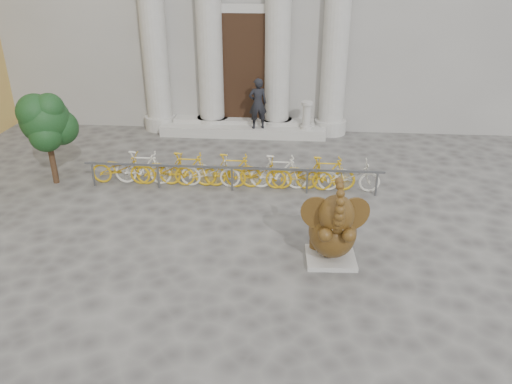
# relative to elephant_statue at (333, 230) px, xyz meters

# --- Properties ---
(ground) EXTENTS (80.00, 80.00, 0.00)m
(ground) POSITION_rel_elephant_statue_xyz_m (-2.78, -1.13, -0.77)
(ground) COLOR #474442
(ground) RESTS_ON ground
(entrance_steps) EXTENTS (6.00, 1.20, 0.36)m
(entrance_steps) POSITION_rel_elephant_statue_xyz_m (-2.78, 8.27, -0.59)
(entrance_steps) COLOR #A8A59E
(entrance_steps) RESTS_ON ground
(elephant_statue) EXTENTS (1.42, 1.58, 2.12)m
(elephant_statue) POSITION_rel_elephant_statue_xyz_m (0.00, 0.00, 0.00)
(elephant_statue) COLOR #A8A59E
(elephant_statue) RESTS_ON ground
(bike_rack) EXTENTS (8.36, 0.53, 1.00)m
(bike_rack) POSITION_rel_elephant_statue_xyz_m (-2.58, 3.62, -0.27)
(bike_rack) COLOR slate
(bike_rack) RESTS_ON ground
(tree) EXTENTS (1.54, 1.40, 2.67)m
(tree) POSITION_rel_elephant_statue_xyz_m (-7.73, 3.48, 1.09)
(tree) COLOR #332114
(tree) RESTS_ON ground
(pedestrian) EXTENTS (0.75, 0.59, 1.80)m
(pedestrian) POSITION_rel_elephant_statue_xyz_m (-2.22, 7.94, 0.49)
(pedestrian) COLOR black
(pedestrian) RESTS_ON entrance_steps
(balustrade_post) EXTENTS (0.41, 0.41, 1.00)m
(balustrade_post) POSITION_rel_elephant_statue_xyz_m (-0.48, 7.97, 0.05)
(balustrade_post) COLOR #A8A59E
(balustrade_post) RESTS_ON entrance_steps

